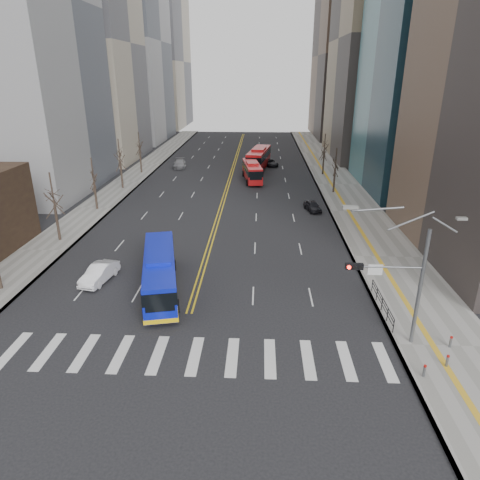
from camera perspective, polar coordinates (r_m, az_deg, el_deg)
name	(u,v)px	position (r m, az deg, el deg)	size (l,w,h in m)	color
ground	(176,355)	(28.23, -8.49, -14.95)	(220.00, 220.00, 0.00)	black
sidewalk_right	(338,184)	(70.36, 12.92, 7.24)	(7.00, 130.00, 0.15)	gray
sidewalk_left	(127,182)	(72.55, -14.79, 7.49)	(5.00, 130.00, 0.15)	gray
crosswalk	(176,355)	(28.23, -8.49, -14.94)	(26.70, 4.00, 0.01)	silver
centerline	(232,170)	(79.18, -1.03, 9.26)	(0.55, 100.00, 0.01)	gold
office_towers	(237,32)	(91.19, -0.44, 25.97)	(83.00, 134.00, 58.00)	gray
signal_mast	(398,277)	(28.31, 20.36, -4.61)	(5.37, 0.37, 9.39)	slate
pedestrian_railing	(382,302)	(33.65, 18.44, -7.82)	(0.06, 6.06, 1.02)	black
bollards	(441,357)	(29.50, 25.24, -13.95)	(2.87, 3.17, 0.78)	slate
street_trees	(169,166)	(59.29, -9.40, 9.67)	(35.20, 47.20, 7.60)	#2D211B
blue_bus	(160,271)	(35.09, -10.63, -4.09)	(4.86, 11.65, 3.33)	#0C1ABF
red_bus_near	(252,170)	(71.05, 1.62, 9.31)	(3.64, 10.11, 3.17)	red
red_bus_far	(259,157)	(80.57, 2.52, 10.98)	(4.62, 12.36, 3.81)	red
car_white	(99,273)	(38.37, -18.25, -4.24)	(1.55, 4.45, 1.47)	white
car_dark_mid	(313,206)	(55.96, 9.65, 4.47)	(1.50, 3.73, 1.27)	black
car_silver	(180,164)	(82.35, -8.06, 10.06)	(2.12, 5.23, 1.52)	gray
car_dark_far	(271,163)	(83.28, 4.12, 10.24)	(2.06, 4.46, 1.24)	black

